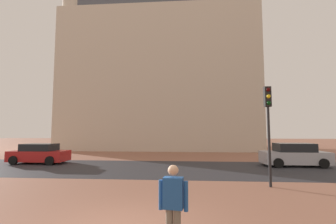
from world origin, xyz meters
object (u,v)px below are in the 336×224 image
at_px(traffic_light_pole, 268,116).
at_px(person_skater, 173,203).
at_px(car_red, 39,154).
at_px(car_silver, 294,155).

bearing_deg(traffic_light_pole, person_skater, -124.63).
bearing_deg(car_red, person_skater, -48.01).
bearing_deg(car_red, traffic_light_pole, -23.04).
distance_m(car_silver, traffic_light_pole, 7.70).
height_order(person_skater, traffic_light_pole, traffic_light_pole).
height_order(car_red, car_silver, car_silver).
bearing_deg(car_silver, person_skater, -123.13).
bearing_deg(traffic_light_pole, car_red, 156.96).
relative_size(car_red, car_silver, 0.95).
bearing_deg(car_red, car_silver, 0.00).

